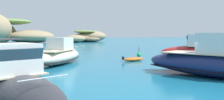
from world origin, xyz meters
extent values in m
plane|color=#197093|center=(0.00, 0.00, 0.00)|extent=(400.00, 400.00, 0.00)
ellipsoid|color=#9E8966|center=(-7.54, 73.45, 2.24)|extent=(22.26, 22.27, 4.48)
ellipsoid|color=#756651|center=(-17.02, 70.91, 2.87)|extent=(8.00, 8.13, 5.74)
ellipsoid|color=olive|center=(-13.76, 74.63, 7.31)|extent=(13.21, 12.01, 2.03)
ellipsoid|color=#9E8966|center=(16.24, 79.39, 2.22)|extent=(11.88, 10.98, 4.44)
ellipsoid|color=#9E8966|center=(12.42, 77.89, 1.76)|extent=(11.02, 10.98, 3.51)
ellipsoid|color=#9E8966|center=(8.33, 74.12, 1.40)|extent=(10.99, 10.73, 2.80)
ellipsoid|color=#9E8966|center=(8.50, 79.40, 1.04)|extent=(5.99, 6.29, 2.09)
ellipsoid|color=#756651|center=(15.08, 76.97, 1.10)|extent=(10.55, 11.95, 2.20)
ellipsoid|color=olive|center=(12.85, 77.53, 4.06)|extent=(8.48, 7.71, 1.13)
ellipsoid|color=navy|center=(0.57, -1.44, 0.90)|extent=(7.32, 10.90, 1.79)
ellipsoid|color=black|center=(0.57, -1.44, 0.49)|extent=(7.47, 11.12, 0.22)
cube|color=#C6B793|center=(0.23, -0.72, 1.66)|extent=(4.89, 6.40, 0.06)
cube|color=silver|center=(0.79, -1.92, 2.43)|extent=(3.26, 3.61, 1.48)
ellipsoid|color=beige|center=(-8.56, 10.29, 0.77)|extent=(7.42, 9.06, 1.55)
ellipsoid|color=black|center=(-8.56, 10.29, 0.43)|extent=(7.57, 9.24, 0.19)
cube|color=#C6B793|center=(-8.95, 9.73, 1.43)|extent=(4.76, 5.45, 0.06)
cube|color=silver|center=(-8.31, 10.67, 2.10)|extent=(3.02, 3.19, 1.28)
cube|color=#2D4756|center=(-7.57, 11.73, 2.23)|extent=(1.63, 1.24, 0.68)
cylinder|color=silver|center=(-6.55, 13.22, 1.61)|extent=(1.60, 1.11, 0.04)
ellipsoid|color=#2D2D33|center=(-13.12, -3.08, 0.76)|extent=(5.87, 9.29, 1.52)
ellipsoid|color=black|center=(-13.12, -3.08, 0.42)|extent=(5.98, 9.48, 0.18)
cube|color=#C6B793|center=(-13.37, -2.46, 1.41)|extent=(3.97, 5.42, 0.06)
cube|color=silver|center=(-12.95, -3.49, 2.06)|extent=(2.69, 3.03, 1.25)
cube|color=#2D4756|center=(-12.47, -4.67, 2.19)|extent=(1.72, 0.92, 0.66)
cylinder|color=silver|center=(-11.80, -6.31, 1.59)|extent=(1.75, 0.74, 0.04)
cylinder|color=silver|center=(-12.84, -1.28, 2.12)|extent=(0.03, 0.03, 1.43)
ellipsoid|color=red|center=(8.56, 8.23, 0.86)|extent=(10.02, 8.44, 1.73)
ellipsoid|color=black|center=(8.56, 8.23, 0.48)|extent=(10.22, 8.61, 0.21)
cube|color=#C6B793|center=(9.18, 7.78, 1.60)|extent=(6.05, 5.38, 0.06)
cube|color=silver|center=(8.15, 8.53, 2.34)|extent=(3.56, 3.40, 1.42)
cube|color=#2D4756|center=(6.98, 9.38, 2.48)|extent=(1.42, 1.79, 0.75)
cylinder|color=silver|center=(5.35, 10.56, 1.78)|extent=(1.28, 1.75, 0.04)
ellipsoid|color=orange|center=(-0.15, 9.83, 0.22)|extent=(2.71, 1.39, 0.44)
cube|color=#9E998E|center=(-0.15, 9.83, 0.28)|extent=(1.88, 0.81, 0.06)
cube|color=black|center=(-1.54, 9.67, 0.40)|extent=(0.22, 0.22, 0.36)
sphere|color=green|center=(2.87, 14.20, 0.28)|extent=(0.56, 0.56, 0.56)
cylinder|color=black|center=(2.87, 14.20, 0.78)|extent=(0.06, 0.06, 1.00)
cone|color=green|center=(2.87, 14.20, 1.38)|extent=(0.20, 0.20, 0.20)
camera|label=1|loc=(-12.71, -14.76, 3.08)|focal=38.79mm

